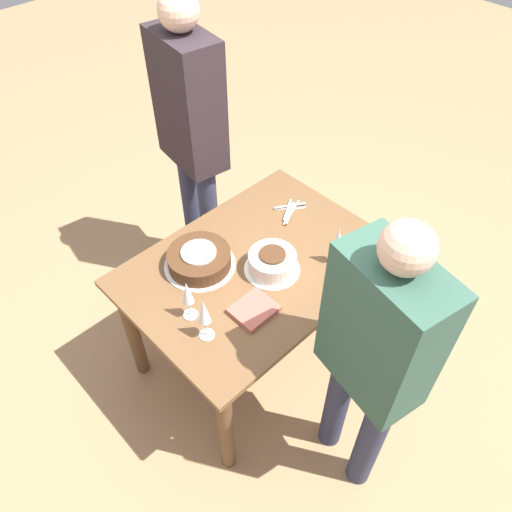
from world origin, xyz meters
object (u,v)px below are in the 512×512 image
Objects in this scene: wine_glass_extra at (338,241)px; person_cutting at (191,126)px; wine_glass_near at (188,294)px; wine_glass_far at (204,313)px; person_watching at (375,351)px; cake_front_chocolate at (199,259)px; cake_center_white at (272,262)px.

person_cutting is (0.02, -1.01, 0.15)m from wine_glass_extra.
wine_glass_extra is at bearing 161.76° from wine_glass_near.
wine_glass_far is at bearing -28.80° from person_cutting.
person_watching is (-0.32, 0.58, 0.03)m from wine_glass_far.
cake_front_chocolate is 0.92m from person_watching.
cake_front_chocolate is 1.49× the size of wine_glass_far.
cake_center_white reaches higher than cake_front_chocolate.
wine_glass_extra is at bearing 145.85° from cake_center_white.
person_watching is (-0.09, 0.90, 0.14)m from cake_front_chocolate.
cake_front_chocolate is 0.31m from wine_glass_near.
person_cutting is (-0.66, -0.78, 0.15)m from wine_glass_near.
person_watching is at bearing 95.92° from cake_front_chocolate.
person_watching is at bearing 113.48° from wine_glass_near.
person_cutting is (-0.45, -0.58, 0.25)m from cake_front_chocolate.
wine_glass_far is at bearing 82.38° from wine_glass_near.
cake_center_white is at bearing 0.19° from person_watching.
wine_glass_extra is (-0.70, 0.10, -0.01)m from wine_glass_far.
cake_center_white is at bearing -171.22° from wine_glass_far.
wine_glass_extra reaches higher than cake_front_chocolate.
cake_center_white is at bearing 172.52° from wine_glass_near.
wine_glass_far is at bearing -7.98° from wine_glass_extra.
person_watching reaches higher than wine_glass_extra.
cake_center_white is 0.31m from wine_glass_extra.
person_cutting is (-0.23, -0.84, 0.24)m from cake_center_white.
cake_center_white is 0.45m from wine_glass_near.
person_cutting is 1.53m from person_watching.
wine_glass_extra is (-0.47, 0.42, 0.10)m from cake_front_chocolate.
wine_glass_far reaches higher than wine_glass_extra.
wine_glass_near reaches higher than cake_center_white.
person_cutting is at bearing -105.18° from cake_center_white.
cake_front_chocolate is at bearing -41.72° from wine_glass_extra.
cake_front_chocolate is at bearing -48.46° from cake_center_white.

